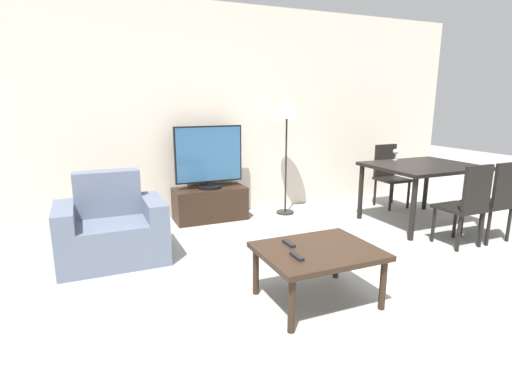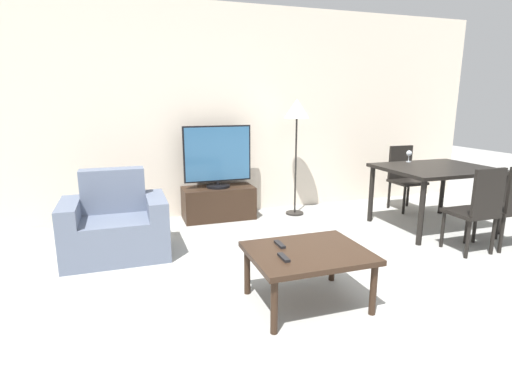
{
  "view_description": "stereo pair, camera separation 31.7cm",
  "coord_description": "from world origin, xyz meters",
  "px_view_note": "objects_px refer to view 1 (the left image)",
  "views": [
    {
      "loc": [
        -1.84,
        -1.83,
        1.53
      ],
      "look_at": [
        -0.35,
        1.61,
        0.65
      ],
      "focal_mm": 28.0,
      "sensor_mm": 36.0,
      "label": 1
    },
    {
      "loc": [
        -1.55,
        -1.94,
        1.53
      ],
      "look_at": [
        -0.35,
        1.61,
        0.65
      ],
      "focal_mm": 28.0,
      "sensor_mm": 36.0,
      "label": 2
    }
  ],
  "objects_px": {
    "dining_chair_near": "(467,202)",
    "remote_primary": "(289,243)",
    "armchair": "(112,230)",
    "dining_table": "(423,171)",
    "tv": "(209,157)",
    "remote_secondary": "(297,256)",
    "dining_chair_near_right": "(495,198)",
    "coffee_table": "(318,255)",
    "dining_chair_far": "(389,173)",
    "wine_glass_left": "(396,152)",
    "floor_lamp": "(287,115)",
    "tv_stand": "(210,204)"
  },
  "relations": [
    {
      "from": "remote_secondary",
      "to": "wine_glass_left",
      "type": "bearing_deg",
      "value": 35.43
    },
    {
      "from": "armchair",
      "to": "dining_chair_near_right",
      "type": "height_order",
      "value": "dining_chair_near_right"
    },
    {
      "from": "dining_chair_near",
      "to": "dining_chair_near_right",
      "type": "height_order",
      "value": "same"
    },
    {
      "from": "dining_chair_far",
      "to": "wine_glass_left",
      "type": "distance_m",
      "value": 0.6
    },
    {
      "from": "coffee_table",
      "to": "floor_lamp",
      "type": "bearing_deg",
      "value": 68.09
    },
    {
      "from": "dining_table",
      "to": "tv_stand",
      "type": "bearing_deg",
      "value": 153.43
    },
    {
      "from": "floor_lamp",
      "to": "dining_chair_near_right",
      "type": "bearing_deg",
      "value": -50.31
    },
    {
      "from": "armchair",
      "to": "tv",
      "type": "distance_m",
      "value": 1.63
    },
    {
      "from": "floor_lamp",
      "to": "tv_stand",
      "type": "bearing_deg",
      "value": 172.89
    },
    {
      "from": "remote_primary",
      "to": "floor_lamp",
      "type": "bearing_deg",
      "value": 63.0
    },
    {
      "from": "remote_primary",
      "to": "remote_secondary",
      "type": "relative_size",
      "value": 1.0
    },
    {
      "from": "coffee_table",
      "to": "dining_table",
      "type": "bearing_deg",
      "value": 28.26
    },
    {
      "from": "tv_stand",
      "to": "dining_chair_near",
      "type": "relative_size",
      "value": 1.03
    },
    {
      "from": "armchair",
      "to": "remote_primary",
      "type": "distance_m",
      "value": 1.8
    },
    {
      "from": "dining_chair_near",
      "to": "armchair",
      "type": "bearing_deg",
      "value": 162.05
    },
    {
      "from": "tv",
      "to": "dining_chair_far",
      "type": "distance_m",
      "value": 2.63
    },
    {
      "from": "wine_glass_left",
      "to": "dining_table",
      "type": "bearing_deg",
      "value": -82.71
    },
    {
      "from": "armchair",
      "to": "dining_table",
      "type": "relative_size",
      "value": 0.79
    },
    {
      "from": "remote_secondary",
      "to": "dining_chair_near",
      "type": "bearing_deg",
      "value": 11.91
    },
    {
      "from": "tv_stand",
      "to": "remote_secondary",
      "type": "height_order",
      "value": "remote_secondary"
    },
    {
      "from": "dining_chair_near",
      "to": "wine_glass_left",
      "type": "height_order",
      "value": "wine_glass_left"
    },
    {
      "from": "tv",
      "to": "remote_primary",
      "type": "relative_size",
      "value": 5.76
    },
    {
      "from": "dining_chair_near",
      "to": "coffee_table",
      "type": "bearing_deg",
      "value": -169.19
    },
    {
      "from": "remote_secondary",
      "to": "dining_chair_near_right",
      "type": "bearing_deg",
      "value": 10.03
    },
    {
      "from": "coffee_table",
      "to": "dining_chair_far",
      "type": "relative_size",
      "value": 0.98
    },
    {
      "from": "dining_chair_near",
      "to": "remote_primary",
      "type": "bearing_deg",
      "value": -174.1
    },
    {
      "from": "remote_primary",
      "to": "wine_glass_left",
      "type": "height_order",
      "value": "wine_glass_left"
    },
    {
      "from": "tv",
      "to": "coffee_table",
      "type": "distance_m",
      "value": 2.43
    },
    {
      "from": "coffee_table",
      "to": "remote_secondary",
      "type": "relative_size",
      "value": 5.81
    },
    {
      "from": "remote_primary",
      "to": "dining_chair_near",
      "type": "bearing_deg",
      "value": 5.9
    },
    {
      "from": "tv_stand",
      "to": "dining_table",
      "type": "xyz_separation_m",
      "value": [
        2.37,
        -1.18,
        0.45
      ]
    },
    {
      "from": "tv_stand",
      "to": "wine_glass_left",
      "type": "distance_m",
      "value": 2.51
    },
    {
      "from": "dining_chair_near_right",
      "to": "wine_glass_left",
      "type": "height_order",
      "value": "wine_glass_left"
    },
    {
      "from": "coffee_table",
      "to": "dining_table",
      "type": "height_order",
      "value": "dining_table"
    },
    {
      "from": "remote_secondary",
      "to": "tv",
      "type": "bearing_deg",
      "value": 87.32
    },
    {
      "from": "armchair",
      "to": "coffee_table",
      "type": "relative_size",
      "value": 1.12
    },
    {
      "from": "armchair",
      "to": "floor_lamp",
      "type": "xyz_separation_m",
      "value": [
        2.28,
        0.77,
        1.02
      ]
    },
    {
      "from": "dining_chair_far",
      "to": "remote_secondary",
      "type": "relative_size",
      "value": 5.91
    },
    {
      "from": "floor_lamp",
      "to": "wine_glass_left",
      "type": "distance_m",
      "value": 1.51
    },
    {
      "from": "tv",
      "to": "remote_secondary",
      "type": "height_order",
      "value": "tv"
    },
    {
      "from": "dining_chair_near_right",
      "to": "wine_glass_left",
      "type": "bearing_deg",
      "value": 102.3
    },
    {
      "from": "dining_chair_far",
      "to": "wine_glass_left",
      "type": "bearing_deg",
      "value": -124.71
    },
    {
      "from": "tv",
      "to": "dining_chair_near_right",
      "type": "relative_size",
      "value": 0.97
    },
    {
      "from": "tv",
      "to": "remote_primary",
      "type": "xyz_separation_m",
      "value": [
        -0.05,
        -2.23,
        -0.37
      ]
    },
    {
      "from": "tv_stand",
      "to": "dining_chair_near",
      "type": "distance_m",
      "value": 2.95
    },
    {
      "from": "floor_lamp",
      "to": "remote_primary",
      "type": "distance_m",
      "value": 2.52
    },
    {
      "from": "armchair",
      "to": "wine_glass_left",
      "type": "bearing_deg",
      "value": 2.36
    },
    {
      "from": "dining_chair_far",
      "to": "dining_chair_near_right",
      "type": "bearing_deg",
      "value": -90.0
    },
    {
      "from": "tv",
      "to": "remote_secondary",
      "type": "distance_m",
      "value": 2.51
    },
    {
      "from": "tv",
      "to": "dining_chair_near_right",
      "type": "distance_m",
      "value": 3.29
    }
  ]
}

